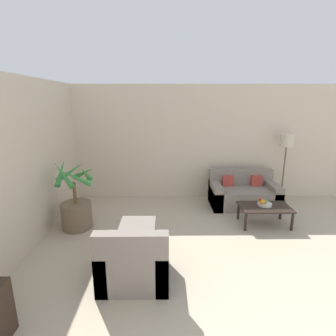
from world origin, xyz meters
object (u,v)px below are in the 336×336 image
Objects in this scene: armchair at (134,262)px; ottoman at (138,235)px; floor_lamp at (287,145)px; apple_red at (261,200)px; apple_green at (265,202)px; fruit_bowl at (265,204)px; orange_fruit at (262,202)px; potted_palm at (76,208)px; coffee_table at (265,209)px; sofa_loveseat at (243,194)px.

armchair is 1.58× the size of ottoman.
floor_lamp reaches higher than ottoman.
apple_green is (0.07, -0.06, -0.01)m from apple_red.
floor_lamp is 1.72m from fruit_bowl.
apple_red is 0.10m from orange_fruit.
potted_palm reaches higher than apple_red.
fruit_bowl is (-0.84, -1.15, -0.96)m from floor_lamp.
ottoman is (-2.35, -0.76, -0.12)m from coffee_table.
orange_fruit is 0.16× the size of ottoman.
fruit_bowl is at bearing 32.18° from orange_fruit.
ottoman is at bearing -142.09° from sofa_loveseat.
apple_red is at bearing 20.62° from ottoman.
orange_fruit is at bearing -147.82° from fruit_bowl.
fruit_bowl is 0.06m from apple_green.
potted_palm is 3.56m from coffee_table.
potted_palm is at bearing -176.91° from apple_red.
orange_fruit is (-0.07, -0.04, 0.07)m from fruit_bowl.
apple_red is 0.13× the size of ottoman.
coffee_table is at bearing 1.37° from potted_palm.
apple_green reaches higher than fruit_bowl.
potted_palm reaches higher than apple_green.
floor_lamp is 1.80× the size of armchair.
coffee_table is 2.47m from ottoman.
sofa_loveseat is 0.99m from orange_fruit.
potted_palm reaches higher than ottoman.
coffee_table is at bearing 17.95° from ottoman.
apple_green is 0.07× the size of armchair.
potted_palm reaches higher than coffee_table.
armchair reaches higher than ottoman.
armchair reaches higher than apple_green.
sofa_loveseat is 19.39× the size of apple_red.
potted_palm is 3.57m from fruit_bowl.
apple_red is 2.47m from ottoman.
potted_palm is 4.68m from floor_lamp.
fruit_bowl is (0.13, -0.92, 0.13)m from sofa_loveseat.
coffee_table is at bearing -2.86° from orange_fruit.
floor_lamp reaches higher than coffee_table.
coffee_table is (-0.84, -1.20, -1.03)m from floor_lamp.
potted_palm is 14.64× the size of orange_fruit.
ottoman is at bearing -159.38° from apple_red.
ottoman is (-2.29, -0.76, -0.26)m from orange_fruit.
orange_fruit is (3.50, 0.09, 0.07)m from potted_palm.
floor_lamp is at bearing 54.37° from apple_green.
floor_lamp is 1.79m from coffee_table.
apple_red is (-0.89, -1.09, -0.90)m from floor_lamp.
fruit_bowl reaches higher than coffee_table.
armchair is (-2.18, -2.59, 0.01)m from sofa_loveseat.
sofa_loveseat is at bearing 99.09° from apple_green.
potted_palm is at bearing -163.74° from floor_lamp.
apple_red is (-0.05, 0.10, 0.13)m from coffee_table.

